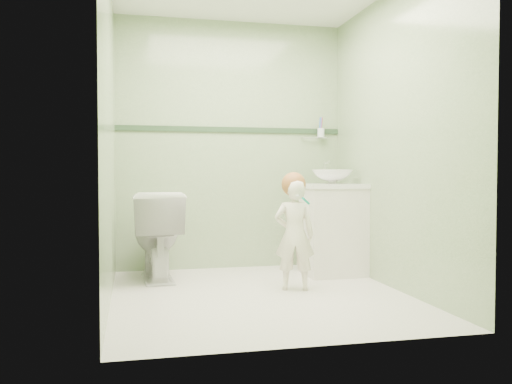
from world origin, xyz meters
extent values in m
plane|color=white|center=(0.00, 0.00, 0.00)|extent=(2.50, 2.50, 0.00)
cube|color=#8BAB79|center=(0.00, 1.25, 1.20)|extent=(2.20, 0.04, 2.40)
cube|color=#8BAB79|center=(0.00, -1.25, 1.20)|extent=(2.20, 0.04, 2.40)
cube|color=#8BAB79|center=(-1.10, 0.00, 1.20)|extent=(0.04, 2.50, 2.40)
cube|color=#8BAB79|center=(1.10, 0.00, 1.20)|extent=(0.04, 2.50, 2.40)
cube|color=#2B442B|center=(0.00, 1.24, 1.35)|extent=(2.20, 0.02, 0.05)
cube|color=white|center=(0.84, 0.70, 0.40)|extent=(0.52, 0.50, 0.80)
cube|color=white|center=(0.84, 0.70, 0.81)|extent=(0.54, 0.52, 0.04)
imported|color=white|center=(0.84, 0.70, 0.89)|extent=(0.37, 0.37, 0.13)
cylinder|color=silver|center=(0.84, 0.90, 0.95)|extent=(0.03, 0.03, 0.18)
cylinder|color=silver|center=(0.84, 0.85, 1.03)|extent=(0.02, 0.12, 0.02)
cylinder|color=silver|center=(0.84, 1.20, 1.28)|extent=(0.26, 0.02, 0.02)
cylinder|color=silver|center=(0.90, 1.18, 1.33)|extent=(0.07, 0.07, 0.09)
cylinder|color=blue|center=(0.88, 1.17, 1.40)|extent=(0.01, 0.01, 0.17)
cylinder|color=#7953B6|center=(0.90, 1.17, 1.40)|extent=(0.01, 0.01, 0.17)
cylinder|color=#BF442B|center=(0.91, 1.18, 1.40)|extent=(0.01, 0.01, 0.17)
imported|color=white|center=(-0.74, 0.80, 0.39)|extent=(0.46, 0.77, 0.77)
imported|color=white|center=(0.31, 0.14, 0.44)|extent=(0.36, 0.28, 0.87)
sphere|color=#9F612F|center=(0.31, 0.16, 0.84)|extent=(0.19, 0.19, 0.19)
cylinder|color=#019A7C|center=(0.36, -0.01, 0.71)|extent=(0.10, 0.12, 0.06)
cube|color=white|center=(0.31, 0.05, 0.75)|extent=(0.03, 0.03, 0.02)
camera|label=1|loc=(-0.94, -3.98, 0.93)|focal=38.14mm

